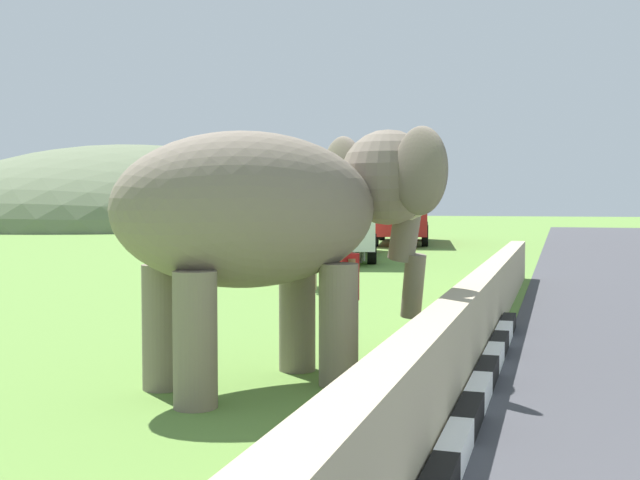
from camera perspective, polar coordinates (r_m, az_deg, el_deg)
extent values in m
cube|color=white|center=(6.18, 10.13, -15.18)|extent=(0.90, 0.20, 0.24)
cube|color=black|center=(7.04, 11.11, -12.94)|extent=(0.90, 0.20, 0.24)
cube|color=white|center=(7.90, 11.86, -11.19)|extent=(0.90, 0.20, 0.24)
cube|color=black|center=(8.77, 12.46, -9.78)|extent=(0.90, 0.20, 0.24)
cube|color=white|center=(9.65, 12.95, -8.63)|extent=(0.90, 0.20, 0.24)
cube|color=black|center=(10.53, 13.35, -7.67)|extent=(0.90, 0.20, 0.24)
cube|color=white|center=(11.42, 13.69, -6.86)|extent=(0.90, 0.20, 0.24)
cube|color=black|center=(12.30, 13.98, -6.16)|extent=(0.90, 0.20, 0.24)
cube|color=tan|center=(7.08, 8.78, -9.66)|extent=(28.00, 0.36, 1.00)
cylinder|color=#776A5B|center=(9.17, -1.73, -5.62)|extent=(0.44, 0.44, 1.36)
cylinder|color=#776A5B|center=(8.42, 1.41, -6.39)|extent=(0.44, 0.44, 1.36)
cylinder|color=#776A5B|center=(8.44, -11.77, -6.42)|extent=(0.44, 0.44, 1.36)
cylinder|color=#776A5B|center=(7.62, -9.38, -7.40)|extent=(0.44, 0.44, 1.36)
ellipsoid|color=#776A5B|center=(8.27, -5.23, 2.30)|extent=(3.40, 3.22, 1.70)
sphere|color=#776A5B|center=(9.27, 5.14, 4.72)|extent=(1.16, 1.16, 1.16)
ellipsoid|color=#D84C8C|center=(9.46, 6.54, 5.59)|extent=(0.69, 0.72, 0.44)
ellipsoid|color=#776A5B|center=(9.82, 1.69, 4.92)|extent=(0.76, 0.84, 1.00)
ellipsoid|color=#776A5B|center=(8.57, 7.54, 5.20)|extent=(0.76, 0.84, 1.00)
cylinder|color=#776A5B|center=(9.45, 6.52, 1.34)|extent=(0.61, 0.64, 1.00)
cylinder|color=#776A5B|center=(9.58, 7.03, -3.44)|extent=(0.43, 0.44, 0.83)
cone|color=beige|center=(9.63, 5.21, 1.97)|extent=(0.47, 0.52, 0.22)
cone|color=beige|center=(9.19, 7.33, 1.92)|extent=(0.47, 0.52, 0.22)
cylinder|color=navy|center=(9.67, 1.58, -6.79)|extent=(0.15, 0.15, 0.82)
cylinder|color=navy|center=(9.49, 2.06, -6.98)|extent=(0.15, 0.15, 0.82)
cube|color=red|center=(9.48, 1.82, -2.71)|extent=(0.46, 0.44, 0.58)
cylinder|color=#9E7251|center=(9.73, 1.21, -2.75)|extent=(0.17, 0.16, 0.53)
cylinder|color=#9E7251|center=(9.25, 2.47, -3.04)|extent=(0.17, 0.16, 0.53)
sphere|color=#9E7251|center=(9.45, 1.82, -0.12)|extent=(0.23, 0.23, 0.23)
cube|color=silver|center=(27.89, 1.57, 2.78)|extent=(9.41, 4.59, 3.00)
cube|color=#3F5160|center=(27.89, 1.57, 3.89)|extent=(8.72, 4.46, 0.76)
cylinder|color=black|center=(30.89, -0.36, 0.01)|extent=(1.04, 0.53, 1.00)
cylinder|color=black|center=(30.81, 3.91, -0.01)|extent=(1.04, 0.53, 1.00)
cylinder|color=black|center=(25.11, -1.32, -0.65)|extent=(1.04, 0.53, 1.00)
cylinder|color=black|center=(25.01, 3.93, -0.67)|extent=(1.04, 0.53, 1.00)
cube|color=#B21E1E|center=(38.01, 6.19, 2.78)|extent=(9.25, 3.98, 3.00)
cube|color=#3F5160|center=(38.02, 6.19, 3.60)|extent=(8.55, 3.89, 0.76)
cylinder|color=black|center=(40.96, 4.69, 0.70)|extent=(1.04, 0.46, 1.00)
cylinder|color=black|center=(40.89, 7.91, 0.67)|extent=(1.04, 0.46, 1.00)
cylinder|color=black|center=(35.24, 4.17, 0.35)|extent=(1.04, 0.46, 1.00)
cylinder|color=black|center=(35.16, 7.91, 0.33)|extent=(1.04, 0.46, 1.00)
cylinder|color=tan|center=(17.58, -0.44, -2.72)|extent=(0.12, 0.12, 0.65)
cylinder|color=tan|center=(17.53, -1.61, -2.73)|extent=(0.12, 0.12, 0.65)
cylinder|color=tan|center=(18.47, -0.82, -2.45)|extent=(0.12, 0.12, 0.65)
cylinder|color=tan|center=(18.42, -1.93, -2.46)|extent=(0.12, 0.12, 0.65)
ellipsoid|color=tan|center=(17.96, -1.20, -0.77)|extent=(1.61, 1.19, 0.66)
ellipsoid|color=tan|center=(17.03, -0.82, -0.63)|extent=(0.47, 0.41, 0.32)
cylinder|color=beige|center=(26.21, 2.53, -0.89)|extent=(0.12, 0.12, 0.65)
cylinder|color=beige|center=(26.30, 3.29, -0.87)|extent=(0.12, 0.12, 0.65)
cylinder|color=beige|center=(25.34, 3.05, -1.01)|extent=(0.12, 0.12, 0.65)
cylinder|color=beige|center=(25.44, 3.83, -1.00)|extent=(0.12, 0.12, 0.65)
ellipsoid|color=beige|center=(25.79, 3.18, 0.33)|extent=(1.60, 1.27, 0.66)
ellipsoid|color=beige|center=(26.68, 2.65, 0.63)|extent=(0.48, 0.42, 0.32)
ellipsoid|color=#626F51|center=(69.59, -13.05, 1.10)|extent=(41.20, 32.96, 14.10)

